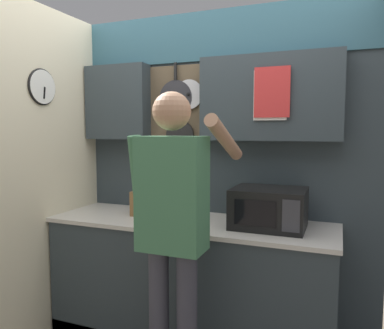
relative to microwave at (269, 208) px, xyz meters
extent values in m
cube|color=#2D383D|center=(-0.58, -0.02, -0.60)|extent=(2.07, 0.63, 0.87)
cube|color=beige|center=(-0.58, -0.02, -0.15)|extent=(2.10, 0.66, 0.03)
cube|color=#2D383D|center=(-0.58, 0.32, 0.21)|extent=(2.67, 0.04, 2.48)
cube|color=#2D5666|center=(-0.58, 0.29, 1.26)|extent=(2.63, 0.02, 0.38)
cube|color=#2D383D|center=(-1.33, 0.22, 0.76)|extent=(0.56, 0.16, 0.62)
cube|color=#2D383D|center=(-0.05, 0.22, 0.76)|extent=(1.02, 0.16, 0.62)
cube|color=brown|center=(-0.81, 0.29, 0.48)|extent=(0.49, 0.01, 1.15)
cylinder|color=#2D2D33|center=(-0.81, 0.26, 0.79)|extent=(0.28, 0.02, 0.28)
cube|color=black|center=(-0.81, 0.26, 1.00)|extent=(0.02, 0.02, 0.14)
cylinder|color=black|center=(-0.78, 0.26, 0.49)|extent=(0.24, 0.02, 0.24)
cube|color=black|center=(-0.78, 0.26, 0.68)|extent=(0.02, 0.02, 0.13)
cylinder|color=silver|center=(-0.70, 0.26, 0.81)|extent=(0.24, 0.01, 0.24)
sphere|color=black|center=(-0.70, 0.24, 0.81)|extent=(0.03, 0.03, 0.03)
cylinder|color=silver|center=(-0.89, 0.26, 0.17)|extent=(0.01, 0.01, 0.16)
ellipsoid|color=silver|center=(-0.89, 0.26, 0.08)|extent=(0.04, 0.01, 0.04)
cylinder|color=silver|center=(-0.81, 0.26, 0.16)|extent=(0.01, 0.01, 0.19)
ellipsoid|color=silver|center=(-0.81, 0.26, 0.06)|extent=(0.05, 0.01, 0.04)
cylinder|color=silver|center=(-0.73, 0.26, 0.14)|extent=(0.01, 0.01, 0.22)
ellipsoid|color=silver|center=(-0.73, 0.26, 0.01)|extent=(0.05, 0.01, 0.05)
cube|color=white|center=(-0.03, 0.13, 0.77)|extent=(0.23, 0.02, 0.35)
cube|color=red|center=(-0.01, 0.11, 0.79)|extent=(0.25, 0.02, 0.35)
cube|color=beige|center=(-1.65, -0.40, 0.21)|extent=(0.04, 1.60, 2.48)
cylinder|color=white|center=(-1.62, -0.35, 0.85)|extent=(0.02, 0.25, 0.25)
torus|color=black|center=(-1.62, -0.35, 0.85)|extent=(0.02, 0.27, 0.27)
cube|color=black|center=(-1.60, -0.34, 0.80)|extent=(0.01, 0.02, 0.09)
cube|color=black|center=(0.00, 0.00, 0.00)|extent=(0.49, 0.40, 0.27)
cube|color=black|center=(-0.05, -0.20, 0.00)|extent=(0.27, 0.01, 0.17)
cube|color=#333338|center=(0.17, -0.20, 0.00)|extent=(0.11, 0.01, 0.20)
cube|color=brown|center=(-1.00, 0.00, -0.04)|extent=(0.11, 0.15, 0.19)
cylinder|color=black|center=(-1.04, -0.03, 0.09)|extent=(0.02, 0.03, 0.08)
cylinder|color=black|center=(-1.03, -0.03, 0.10)|extent=(0.02, 0.04, 0.08)
cylinder|color=black|center=(-1.02, -0.03, 0.09)|extent=(0.02, 0.03, 0.07)
cylinder|color=black|center=(-1.00, -0.03, 0.09)|extent=(0.02, 0.03, 0.08)
cylinder|color=black|center=(-0.99, -0.03, 0.10)|extent=(0.02, 0.03, 0.08)
cylinder|color=black|center=(-0.98, -0.03, 0.08)|extent=(0.02, 0.02, 0.06)
cylinder|color=black|center=(-0.97, -0.03, 0.10)|extent=(0.02, 0.04, 0.09)
cylinder|color=white|center=(-0.57, 0.00, -0.06)|extent=(0.11, 0.11, 0.14)
cylinder|color=tan|center=(-0.57, -0.03, 0.05)|extent=(0.06, 0.02, 0.25)
cylinder|color=tan|center=(-0.58, 0.03, 0.07)|extent=(0.02, 0.02, 0.30)
cylinder|color=silver|center=(-0.55, 0.01, 0.06)|extent=(0.07, 0.04, 0.28)
cylinder|color=black|center=(-0.56, -0.03, 0.05)|extent=(0.02, 0.04, 0.26)
cylinder|color=tan|center=(-0.59, 0.01, 0.06)|extent=(0.03, 0.04, 0.27)
cylinder|color=silver|center=(-0.56, 0.00, 0.03)|extent=(0.03, 0.04, 0.22)
cylinder|color=#383842|center=(-0.53, -0.63, -0.59)|extent=(0.12, 0.12, 0.87)
cylinder|color=#383842|center=(-0.35, -0.63, -0.59)|extent=(0.12, 0.12, 0.87)
cube|color=#3D704C|center=(-0.44, -0.63, 0.17)|extent=(0.38, 0.22, 0.65)
sphere|color=#A87A5B|center=(-0.44, -0.63, 0.64)|extent=(0.22, 0.22, 0.22)
cylinder|color=#3D704C|center=(-0.67, -0.60, 0.21)|extent=(0.08, 0.17, 0.59)
cylinder|color=#A87A5B|center=(-0.21, -0.36, 0.48)|extent=(0.08, 0.57, 0.29)
camera|label=1|loc=(0.44, -2.54, 0.53)|focal=35.00mm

